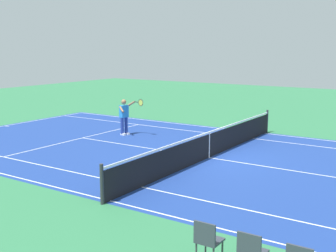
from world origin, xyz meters
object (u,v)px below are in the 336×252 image
tennis_net (209,145)px  tennis_player_near (125,115)px  tennis_ball (238,137)px  spectator_chair_1 (251,251)px  spectator_chair_2 (207,239)px

tennis_net → tennis_player_near: size_ratio=6.89×
tennis_player_near → tennis_ball: bearing=-154.6°
spectator_chair_1 → tennis_net: bearing=-56.8°
tennis_player_near → spectator_chair_1: 13.24m
spectator_chair_2 → spectator_chair_1: bearing=180.0°
tennis_ball → spectator_chair_1: 12.17m
spectator_chair_1 → spectator_chair_2: same height
tennis_player_near → spectator_chair_1: bearing=138.6°
tennis_ball → spectator_chair_1: (-5.23, 10.98, 0.49)m
tennis_ball → spectator_chair_2: spectator_chair_2 is taller
spectator_chair_1 → tennis_ball: bearing=-64.5°
spectator_chair_2 → tennis_ball: bearing=-68.3°
spectator_chair_1 → spectator_chair_2: (0.86, 0.00, 0.00)m
spectator_chair_1 → spectator_chair_2: size_ratio=1.00×
tennis_net → spectator_chair_1: tennis_net is taller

